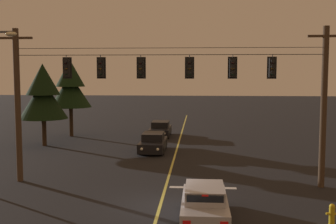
{
  "coord_description": "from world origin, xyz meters",
  "views": [
    {
      "loc": [
        1.67,
        -17.93,
        5.82
      ],
      "look_at": [
        0.0,
        4.68,
        3.71
      ],
      "focal_mm": 44.97,
      "sensor_mm": 36.0,
      "label": 1
    }
  ],
  "objects_px": {
    "car_oncoming_lead": "(153,143)",
    "traffic_light_centre": "(141,68)",
    "traffic_light_far_right": "(272,68)",
    "fire_hydrant": "(332,214)",
    "traffic_light_rightmost": "(233,68)",
    "tree_verge_far": "(70,86)",
    "tree_verge_near": "(43,94)",
    "car_waiting_near_lane": "(205,204)",
    "traffic_light_leftmost": "(66,68)",
    "traffic_light_left_inner": "(101,68)",
    "traffic_light_right_inner": "(189,68)",
    "car_oncoming_trailing": "(160,129)"
  },
  "relations": [
    {
      "from": "traffic_light_leftmost",
      "to": "fire_hydrant",
      "type": "height_order",
      "value": "traffic_light_leftmost"
    },
    {
      "from": "traffic_light_far_right",
      "to": "fire_hydrant",
      "type": "xyz_separation_m",
      "value": [
        1.44,
        -5.52,
        -5.65
      ]
    },
    {
      "from": "traffic_light_right_inner",
      "to": "car_oncoming_trailing",
      "type": "relative_size",
      "value": 0.28
    },
    {
      "from": "car_oncoming_lead",
      "to": "tree_verge_near",
      "type": "bearing_deg",
      "value": 168.53
    },
    {
      "from": "traffic_light_centre",
      "to": "fire_hydrant",
      "type": "relative_size",
      "value": 1.45
    },
    {
      "from": "car_oncoming_lead",
      "to": "traffic_light_rightmost",
      "type": "bearing_deg",
      "value": -60.91
    },
    {
      "from": "traffic_light_centre",
      "to": "tree_verge_near",
      "type": "distance_m",
      "value": 14.53
    },
    {
      "from": "traffic_light_rightmost",
      "to": "tree_verge_far",
      "type": "xyz_separation_m",
      "value": [
        -13.42,
        16.03,
        -1.44
      ]
    },
    {
      "from": "fire_hydrant",
      "to": "car_waiting_near_lane",
      "type": "bearing_deg",
      "value": 176.78
    },
    {
      "from": "traffic_light_leftmost",
      "to": "traffic_light_left_inner",
      "type": "bearing_deg",
      "value": 0.0
    },
    {
      "from": "traffic_light_left_inner",
      "to": "traffic_light_far_right",
      "type": "xyz_separation_m",
      "value": [
        8.78,
        0.0,
        0.0
      ]
    },
    {
      "from": "car_oncoming_trailing",
      "to": "tree_verge_near",
      "type": "xyz_separation_m",
      "value": [
        -8.84,
        -5.63,
        3.51
      ]
    },
    {
      "from": "traffic_light_rightmost",
      "to": "tree_verge_far",
      "type": "distance_m",
      "value": 20.95
    },
    {
      "from": "traffic_light_right_inner",
      "to": "car_oncoming_trailing",
      "type": "height_order",
      "value": "traffic_light_right_inner"
    },
    {
      "from": "traffic_light_far_right",
      "to": "tree_verge_near",
      "type": "bearing_deg",
      "value": 145.68
    },
    {
      "from": "traffic_light_leftmost",
      "to": "traffic_light_rightmost",
      "type": "xyz_separation_m",
      "value": [
        8.62,
        0.0,
        0.0
      ]
    },
    {
      "from": "traffic_light_rightmost",
      "to": "traffic_light_far_right",
      "type": "distance_m",
      "value": 1.98
    },
    {
      "from": "traffic_light_far_right",
      "to": "traffic_light_leftmost",
      "type": "bearing_deg",
      "value": 180.0
    },
    {
      "from": "traffic_light_centre",
      "to": "car_oncoming_lead",
      "type": "height_order",
      "value": "traffic_light_centre"
    },
    {
      "from": "traffic_light_leftmost",
      "to": "tree_verge_far",
      "type": "height_order",
      "value": "tree_verge_far"
    },
    {
      "from": "traffic_light_centre",
      "to": "tree_verge_far",
      "type": "height_order",
      "value": "tree_verge_far"
    },
    {
      "from": "car_oncoming_trailing",
      "to": "traffic_light_rightmost",
      "type": "bearing_deg",
      "value": -72.51
    },
    {
      "from": "traffic_light_rightmost",
      "to": "car_waiting_near_lane",
      "type": "distance_m",
      "value": 7.7
    },
    {
      "from": "traffic_light_rightmost",
      "to": "tree_verge_far",
      "type": "bearing_deg",
      "value": 129.93
    },
    {
      "from": "traffic_light_centre",
      "to": "traffic_light_far_right",
      "type": "bearing_deg",
      "value": 0.0
    },
    {
      "from": "traffic_light_right_inner",
      "to": "fire_hydrant",
      "type": "relative_size",
      "value": 1.45
    },
    {
      "from": "traffic_light_right_inner",
      "to": "car_oncoming_lead",
      "type": "xyz_separation_m",
      "value": [
        -2.89,
        9.13,
        -5.44
      ]
    },
    {
      "from": "traffic_light_leftmost",
      "to": "tree_verge_near",
      "type": "bearing_deg",
      "value": 116.43
    },
    {
      "from": "car_oncoming_lead",
      "to": "traffic_light_left_inner",
      "type": "bearing_deg",
      "value": -100.71
    },
    {
      "from": "traffic_light_leftmost",
      "to": "traffic_light_right_inner",
      "type": "height_order",
      "value": "same"
    },
    {
      "from": "tree_verge_near",
      "to": "car_oncoming_lead",
      "type": "bearing_deg",
      "value": -11.47
    },
    {
      "from": "tree_verge_far",
      "to": "car_oncoming_trailing",
      "type": "bearing_deg",
      "value": 3.81
    },
    {
      "from": "fire_hydrant",
      "to": "traffic_light_rightmost",
      "type": "bearing_deg",
      "value": 121.73
    },
    {
      "from": "traffic_light_leftmost",
      "to": "tree_verge_far",
      "type": "distance_m",
      "value": 16.79
    },
    {
      "from": "traffic_light_centre",
      "to": "fire_hydrant",
      "type": "bearing_deg",
      "value": -34.24
    },
    {
      "from": "car_waiting_near_lane",
      "to": "tree_verge_far",
      "type": "distance_m",
      "value": 24.74
    },
    {
      "from": "traffic_light_leftmost",
      "to": "traffic_light_right_inner",
      "type": "bearing_deg",
      "value": 0.0
    },
    {
      "from": "traffic_light_right_inner",
      "to": "tree_verge_near",
      "type": "relative_size",
      "value": 0.19
    },
    {
      "from": "traffic_light_far_right",
      "to": "fire_hydrant",
      "type": "relative_size",
      "value": 1.45
    },
    {
      "from": "car_oncoming_lead",
      "to": "traffic_light_centre",
      "type": "bearing_deg",
      "value": -87.63
    },
    {
      "from": "traffic_light_rightmost",
      "to": "tree_verge_near",
      "type": "distance_m",
      "value": 17.92
    },
    {
      "from": "traffic_light_leftmost",
      "to": "traffic_light_right_inner",
      "type": "xyz_separation_m",
      "value": [
        6.43,
        0.0,
        0.0
      ]
    },
    {
      "from": "traffic_light_left_inner",
      "to": "car_waiting_near_lane",
      "type": "relative_size",
      "value": 0.28
    },
    {
      "from": "traffic_light_far_right",
      "to": "car_oncoming_lead",
      "type": "xyz_separation_m",
      "value": [
        -7.05,
        9.13,
        -5.44
      ]
    },
    {
      "from": "tree_verge_far",
      "to": "fire_hydrant",
      "type": "xyz_separation_m",
      "value": [
        16.83,
        -21.55,
        -4.2
      ]
    },
    {
      "from": "traffic_light_left_inner",
      "to": "traffic_light_right_inner",
      "type": "relative_size",
      "value": 1.0
    },
    {
      "from": "traffic_light_far_right",
      "to": "car_waiting_near_lane",
      "type": "xyz_separation_m",
      "value": [
        -3.42,
        -5.25,
        -5.44
      ]
    },
    {
      "from": "fire_hydrant",
      "to": "traffic_light_centre",
      "type": "bearing_deg",
      "value": 145.76
    },
    {
      "from": "car_oncoming_lead",
      "to": "traffic_light_leftmost",
      "type": "bearing_deg",
      "value": -111.2
    },
    {
      "from": "traffic_light_left_inner",
      "to": "traffic_light_rightmost",
      "type": "relative_size",
      "value": 1.0
    }
  ]
}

